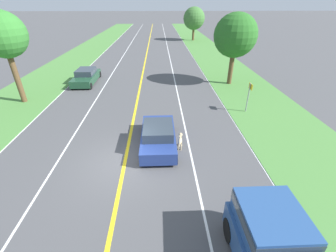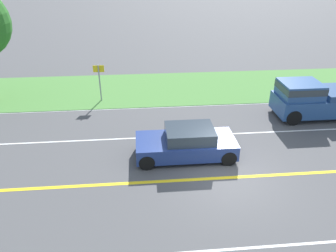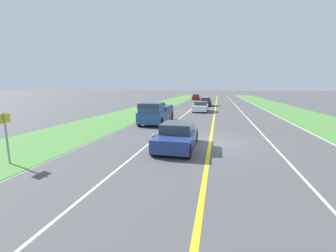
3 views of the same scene
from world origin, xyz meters
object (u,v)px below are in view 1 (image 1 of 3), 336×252
Objects in this scene: dog at (180,140)px; street_sign at (249,94)px; oncoming_car at (86,76)px; ego_car at (158,136)px; roadside_tree_left_near at (3,35)px; roadside_tree_right_near at (235,36)px; roadside_tree_right_far at (194,18)px.

street_sign reaches higher than dog.
street_sign reaches higher than oncoming_car.
street_sign is at bearing 151.56° from oncoming_car.
roadside_tree_left_near is at bearing 148.05° from ego_car.
roadside_tree_right_near is (7.15, 10.77, 3.88)m from ego_car.
dog is 0.50× the size of street_sign.
street_sign is at bearing 48.89° from dog.
roadside_tree_right_near is 28.35m from roadside_tree_right_far.
roadside_tree_right_far is at bearing 89.39° from roadside_tree_right_near.
roadside_tree_right_near is 18.60m from roadside_tree_left_near.
dog is at bearing -98.99° from roadside_tree_right_far.
ego_car reaches higher than oncoming_car.
oncoming_car is 31.29m from roadside_tree_right_far.
oncoming_car is 0.72× the size of roadside_tree_right_near.
oncoming_car is (-8.45, 11.91, 0.16)m from dog.
ego_car is 0.67× the size of roadside_tree_right_far.
roadside_tree_right_far reaches higher than oncoming_car.
dog is at bearing -140.38° from street_sign.
street_sign is at bearing -91.42° from roadside_tree_right_far.
oncoming_car is (-7.22, 11.71, -0.01)m from ego_car.
street_sign reaches higher than ego_car.
dog is 0.16× the size of roadside_tree_left_near.
roadside_tree_right_near is at bearing 12.09° from roadside_tree_left_near.
roadside_tree_left_near is 18.19m from street_sign.
ego_car is at bearing 121.66° from oncoming_car.
ego_car is 13.75m from roadside_tree_left_near.
roadside_tree_right_near reaches higher than street_sign.
dog is 13.10m from roadside_tree_right_near.
oncoming_car is at bearing 121.66° from ego_car.
ego_car is at bearing -31.95° from roadside_tree_left_near.
roadside_tree_left_near reaches higher than roadside_tree_right_near.
roadside_tree_right_far is 2.86× the size of street_sign.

